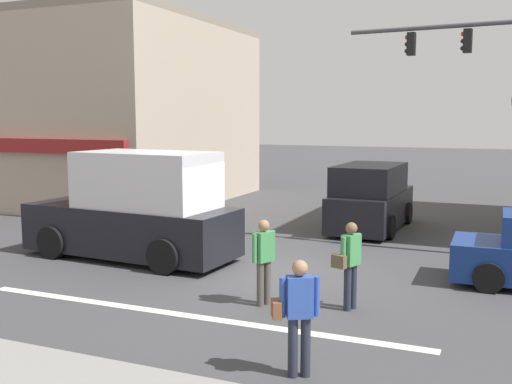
{
  "coord_description": "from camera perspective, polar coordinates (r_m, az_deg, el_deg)",
  "views": [
    {
      "loc": [
        5.3,
        -12.77,
        3.62
      ],
      "look_at": [
        -0.91,
        2.0,
        1.6
      ],
      "focal_mm": 42.0,
      "sensor_mm": 36.0,
      "label": 1
    }
  ],
  "objects": [
    {
      "name": "pedestrian_far_side",
      "position": [
        11.53,
        0.74,
        -6.2
      ],
      "size": [
        0.35,
        0.52,
        1.67
      ],
      "color": "#4C4742",
      "rests_on": "ground"
    },
    {
      "name": "van_waiting_far",
      "position": [
        19.6,
        10.88,
        -0.61
      ],
      "size": [
        2.14,
        4.65,
        2.11
      ],
      "color": "black",
      "rests_on": "ground"
    },
    {
      "name": "pedestrian_mid_crossing",
      "position": [
        11.39,
        8.94,
        -6.45
      ],
      "size": [
        0.47,
        0.66,
        1.67
      ],
      "color": "#232838",
      "rests_on": "ground"
    },
    {
      "name": "ground_plane",
      "position": [
        14.29,
        0.25,
        -7.49
      ],
      "size": [
        120.0,
        120.0,
        0.0
      ],
      "primitive_type": "plane",
      "color": "#3D3D3F"
    },
    {
      "name": "building_left_block",
      "position": [
        28.44,
        -16.92,
        7.27
      ],
      "size": [
        13.71,
        10.81,
        7.64
      ],
      "color": "tan",
      "rests_on": "ground"
    },
    {
      "name": "pedestrian_foreground_with_bag",
      "position": [
        8.46,
        4.0,
        -11.22
      ],
      "size": [
        0.67,
        0.45,
        1.67
      ],
      "color": "#232838",
      "rests_on": "ground"
    },
    {
      "name": "traffic_light_mast",
      "position": [
        16.52,
        21.75,
        8.61
      ],
      "size": [
        4.88,
        0.57,
        6.2
      ],
      "color": "#47474C",
      "rests_on": "ground"
    },
    {
      "name": "box_truck_crossing_leftbound",
      "position": [
        15.55,
        -11.31,
        -1.71
      ],
      "size": [
        5.72,
        2.52,
        2.75
      ],
      "color": "black",
      "rests_on": "ground"
    },
    {
      "name": "lane_marking_stripe",
      "position": [
        11.27,
        -6.73,
        -11.57
      ],
      "size": [
        9.0,
        0.24,
        0.01
      ],
      "primitive_type": "cube",
      "color": "silver",
      "rests_on": "ground"
    },
    {
      "name": "utility_pole_near_left",
      "position": [
        22.05,
        -11.48,
        8.95
      ],
      "size": [
        1.4,
        0.22,
        8.41
      ],
      "color": "brown",
      "rests_on": "ground"
    }
  ]
}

